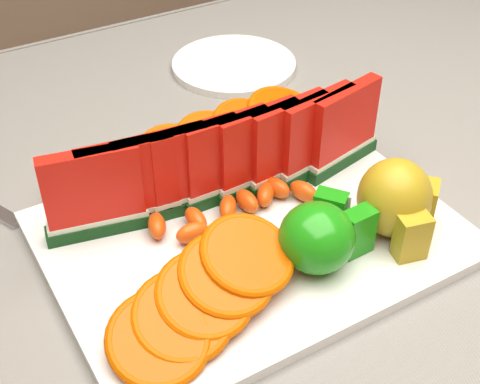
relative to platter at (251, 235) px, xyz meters
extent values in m
cube|color=#4E2919|center=(0.00, 0.04, -0.03)|extent=(1.40, 0.90, 0.03)
cube|color=#4E2919|center=(0.64, 0.43, -0.40)|extent=(0.06, 0.06, 0.72)
cube|color=slate|center=(0.00, 0.04, -0.01)|extent=(1.52, 1.02, 0.01)
cube|color=slate|center=(0.00, 0.55, -0.10)|extent=(1.52, 0.01, 0.20)
cube|color=silver|center=(0.00, 0.00, 0.00)|extent=(0.40, 0.30, 0.01)
ellipsoid|color=#21831D|center=(0.03, -0.07, 0.04)|extent=(0.09, 0.09, 0.07)
cube|color=#21831D|center=(0.07, -0.08, 0.03)|extent=(0.03, 0.02, 0.05)
cube|color=beige|center=(0.08, -0.08, 0.03)|extent=(0.03, 0.01, 0.05)
cube|color=#21831D|center=(0.06, -0.04, 0.03)|extent=(0.03, 0.04, 0.05)
cube|color=beige|center=(0.07, -0.04, 0.03)|extent=(0.02, 0.03, 0.05)
ellipsoid|color=#976416|center=(0.12, -0.07, 0.05)|extent=(0.08, 0.08, 0.08)
cube|color=#976416|center=(0.11, -0.11, 0.03)|extent=(0.03, 0.03, 0.05)
cube|color=#976416|center=(0.16, -0.08, 0.03)|extent=(0.04, 0.04, 0.05)
cylinder|color=silver|center=(0.17, 0.33, 0.00)|extent=(0.23, 0.23, 0.01)
cube|color=#09380D|center=(-0.13, 0.08, 0.01)|extent=(0.11, 0.04, 0.01)
cube|color=silver|center=(-0.13, 0.08, 0.02)|extent=(0.10, 0.04, 0.01)
cube|color=#B60207|center=(-0.13, 0.08, 0.07)|extent=(0.10, 0.04, 0.08)
cube|color=#09380D|center=(-0.10, 0.07, 0.01)|extent=(0.11, 0.04, 0.01)
cube|color=silver|center=(-0.10, 0.07, 0.02)|extent=(0.10, 0.03, 0.01)
cube|color=#B60207|center=(-0.10, 0.07, 0.07)|extent=(0.10, 0.03, 0.08)
cube|color=#09380D|center=(-0.06, 0.07, 0.01)|extent=(0.11, 0.03, 0.01)
cube|color=silver|center=(-0.06, 0.07, 0.02)|extent=(0.10, 0.03, 0.01)
cube|color=#B60207|center=(-0.06, 0.07, 0.07)|extent=(0.10, 0.03, 0.08)
cube|color=#09380D|center=(-0.03, 0.06, 0.01)|extent=(0.11, 0.03, 0.01)
cube|color=silver|center=(-0.03, 0.06, 0.02)|extent=(0.10, 0.02, 0.01)
cube|color=#B60207|center=(-0.03, 0.06, 0.07)|extent=(0.10, 0.02, 0.08)
cube|color=#09380D|center=(0.01, 0.06, 0.01)|extent=(0.10, 0.02, 0.01)
cube|color=silver|center=(0.01, 0.06, 0.02)|extent=(0.10, 0.02, 0.01)
cube|color=#B60207|center=(0.01, 0.06, 0.07)|extent=(0.10, 0.02, 0.08)
cube|color=#09380D|center=(0.04, 0.06, 0.01)|extent=(0.11, 0.03, 0.01)
cube|color=silver|center=(0.04, 0.06, 0.02)|extent=(0.10, 0.02, 0.01)
cube|color=#B60207|center=(0.04, 0.06, 0.07)|extent=(0.10, 0.02, 0.08)
cube|color=#09380D|center=(0.08, 0.05, 0.01)|extent=(0.11, 0.03, 0.01)
cube|color=silver|center=(0.08, 0.05, 0.02)|extent=(0.10, 0.03, 0.01)
cube|color=#B60207|center=(0.08, 0.05, 0.07)|extent=(0.10, 0.03, 0.08)
cube|color=#09380D|center=(0.11, 0.05, 0.01)|extent=(0.11, 0.04, 0.01)
cube|color=silver|center=(0.11, 0.05, 0.02)|extent=(0.10, 0.03, 0.01)
cube|color=#B60207|center=(0.11, 0.05, 0.07)|extent=(0.10, 0.03, 0.08)
cube|color=#09380D|center=(0.15, 0.05, 0.01)|extent=(0.11, 0.04, 0.01)
cube|color=silver|center=(0.15, 0.05, 0.02)|extent=(0.10, 0.04, 0.01)
cube|color=#B60207|center=(0.15, 0.05, 0.07)|extent=(0.10, 0.04, 0.08)
cylinder|color=#F13E1C|center=(-0.14, -0.09, 0.02)|extent=(0.09, 0.09, 0.04)
torus|color=#BA220A|center=(-0.14, -0.09, 0.02)|extent=(0.11, 0.10, 0.04)
cylinder|color=#F13E1C|center=(-0.12, -0.08, 0.03)|extent=(0.09, 0.08, 0.04)
torus|color=#BA220A|center=(-0.12, -0.08, 0.03)|extent=(0.10, 0.09, 0.04)
cylinder|color=#F13E1C|center=(-0.09, -0.07, 0.03)|extent=(0.08, 0.08, 0.04)
torus|color=#BA220A|center=(-0.09, -0.07, 0.03)|extent=(0.09, 0.09, 0.04)
cylinder|color=#F13E1C|center=(-0.07, -0.07, 0.04)|extent=(0.09, 0.09, 0.04)
torus|color=#BA220A|center=(-0.07, -0.07, 0.04)|extent=(0.10, 0.10, 0.04)
cylinder|color=#F13E1C|center=(-0.04, -0.06, 0.04)|extent=(0.10, 0.10, 0.04)
torus|color=#BA220A|center=(-0.04, -0.06, 0.04)|extent=(0.11, 0.11, 0.04)
cylinder|color=#F13E1C|center=(-0.11, 0.13, 0.02)|extent=(0.08, 0.08, 0.03)
torus|color=#BA220A|center=(-0.11, 0.13, 0.02)|extent=(0.09, 0.09, 0.03)
cylinder|color=#F13E1C|center=(-0.06, 0.13, 0.02)|extent=(0.09, 0.09, 0.03)
torus|color=#BA220A|center=(-0.06, 0.13, 0.02)|extent=(0.10, 0.10, 0.03)
cylinder|color=#F13E1C|center=(-0.02, 0.13, 0.03)|extent=(0.09, 0.09, 0.03)
torus|color=#BA220A|center=(-0.02, 0.13, 0.03)|extent=(0.10, 0.10, 0.03)
cylinder|color=#F13E1C|center=(0.03, 0.13, 0.03)|extent=(0.10, 0.10, 0.03)
torus|color=#BA220A|center=(0.03, 0.13, 0.03)|extent=(0.11, 0.11, 0.03)
cylinder|color=#F13E1C|center=(0.08, 0.13, 0.03)|extent=(0.10, 0.10, 0.03)
torus|color=#BA220A|center=(0.08, 0.13, 0.03)|extent=(0.11, 0.11, 0.03)
cylinder|color=#F13E1C|center=(0.13, 0.13, 0.03)|extent=(0.11, 0.11, 0.03)
torus|color=#BA220A|center=(0.13, 0.13, 0.03)|extent=(0.12, 0.12, 0.03)
ellipsoid|color=orange|center=(-0.08, 0.04, 0.02)|extent=(0.03, 0.04, 0.02)
ellipsoid|color=orange|center=(-0.06, 0.01, 0.02)|extent=(0.04, 0.02, 0.02)
ellipsoid|color=orange|center=(-0.05, 0.03, 0.02)|extent=(0.02, 0.03, 0.02)
ellipsoid|color=orange|center=(-0.01, 0.03, 0.02)|extent=(0.03, 0.04, 0.02)
ellipsoid|color=orange|center=(0.01, 0.03, 0.02)|extent=(0.02, 0.03, 0.02)
ellipsoid|color=orange|center=(0.04, 0.03, 0.02)|extent=(0.03, 0.04, 0.02)
ellipsoid|color=orange|center=(0.05, 0.03, 0.02)|extent=(0.03, 0.04, 0.02)
ellipsoid|color=orange|center=(0.07, 0.01, 0.02)|extent=(0.03, 0.04, 0.02)
camera|label=1|loc=(-0.27, -0.43, 0.46)|focal=50.00mm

